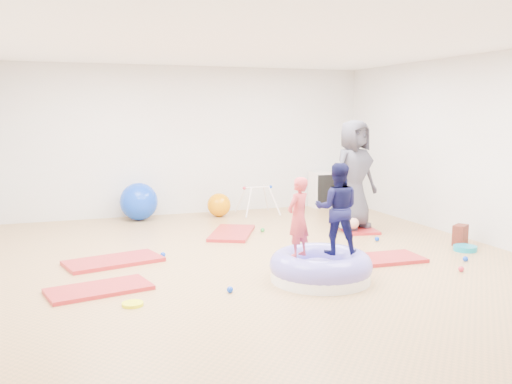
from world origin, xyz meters
name	(u,v)px	position (x,y,z in m)	size (l,w,h in m)	color
room	(264,156)	(0.00, 0.00, 1.40)	(7.01, 8.01, 2.81)	#9C7C4E
gym_mat_front_left	(99,289)	(-2.09, -0.43, 0.02)	(1.10, 0.55, 0.05)	#B12923
gym_mat_mid_left	(113,261)	(-1.81, 0.72, 0.03)	(1.21, 0.60, 0.05)	#B12923
gym_mat_center_back	(232,233)	(0.15, 1.85, 0.02)	(1.19, 0.59, 0.05)	#B12923
gym_mat_right	(378,259)	(1.47, -0.35, 0.02)	(1.17, 0.59, 0.05)	#B12923
gym_mat_rear_right	(355,228)	(2.22, 1.58, 0.02)	(1.06, 0.53, 0.04)	#B12923
inflatable_cushion	(321,268)	(0.37, -0.88, 0.15)	(1.19, 1.19, 0.38)	white
child_pink	(298,213)	(0.10, -0.83, 0.81)	(0.34, 0.22, 0.92)	#CE3C44
child_navy	(337,204)	(0.59, -0.85, 0.88)	(0.52, 0.40, 1.07)	#0E0F38
adult_caregiver	(354,174)	(2.14, 1.53, 0.93)	(0.87, 0.56, 1.77)	#3B3B47
infant	(349,223)	(1.99, 1.36, 0.16)	(0.38, 0.38, 0.22)	#9EB5EF
ball_pit_balls	(319,249)	(0.98, 0.39, 0.04)	(3.76, 3.11, 0.07)	#C1263D
exercise_ball_blue	(139,202)	(-1.06, 3.60, 0.34)	(0.68, 0.68, 0.68)	blue
exercise_ball_orange	(219,205)	(0.40, 3.45, 0.22)	(0.44, 0.44, 0.44)	orange
infant_play_gym	(258,196)	(1.13, 3.35, 0.37)	(0.71, 0.68, 0.55)	white
cube_shelf	(328,189)	(2.83, 3.79, 0.37)	(0.73, 0.36, 0.73)	white
balance_disc	(465,248)	(2.93, -0.29, 0.04)	(0.32, 0.32, 0.07)	#0D8CAB
backpack	(460,235)	(3.10, 0.04, 0.15)	(0.26, 0.16, 0.30)	maroon
yellow_toy	(133,304)	(-1.80, -1.03, 0.02)	(0.22, 0.22, 0.03)	#F4FF0B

